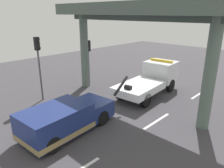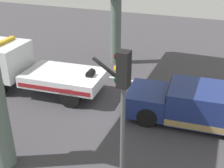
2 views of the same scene
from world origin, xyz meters
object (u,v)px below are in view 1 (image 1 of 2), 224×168
tow_truck_white (152,78)px  towed_van_green (65,119)px  traffic_light_far (89,53)px  traffic_light_near (38,55)px

tow_truck_white → towed_van_green: 8.26m
tow_truck_white → towed_van_green: size_ratio=1.37×
towed_van_green → traffic_light_far: (5.96, 5.02, 2.09)m
traffic_light_far → traffic_light_near: bearing=180.0°
tow_truck_white → traffic_light_near: 8.66m
traffic_light_near → tow_truck_white: bearing=-36.1°
towed_van_green → traffic_light_near: traffic_light_near is taller
tow_truck_white → traffic_light_near: (-6.79, 4.95, 2.11)m
tow_truck_white → traffic_light_far: size_ratio=1.86×
tow_truck_white → towed_van_green: tow_truck_white is taller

